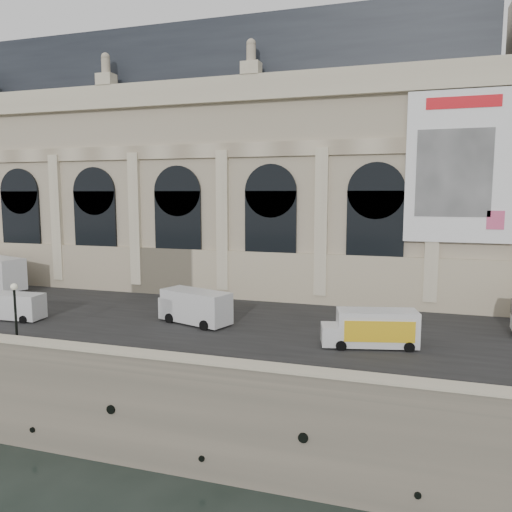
{
  "coord_description": "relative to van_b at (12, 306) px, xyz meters",
  "views": [
    {
      "loc": [
        19.16,
        -25.2,
        16.74
      ],
      "look_at": [
        4.45,
        22.0,
        10.54
      ],
      "focal_mm": 35.0,
      "sensor_mm": 36.0,
      "label": 1
    }
  ],
  "objects": [
    {
      "name": "museum",
      "position": [
        7.26,
        22.42,
        12.55
      ],
      "size": [
        69.0,
        18.7,
        29.1
      ],
      "color": "#B7A68D",
      "rests_on": "quay"
    },
    {
      "name": "quay",
      "position": [
        13.23,
        26.56,
        -4.17
      ],
      "size": [
        160.0,
        70.0,
        6.0
      ],
      "primitive_type": "cube",
      "color": "gray",
      "rests_on": "ground"
    },
    {
      "name": "street",
      "position": [
        13.23,
        5.56,
        -1.14
      ],
      "size": [
        160.0,
        24.0,
        0.06
      ],
      "primitive_type": "cube",
      "color": "#2D2D2D",
      "rests_on": "quay"
    },
    {
      "name": "box_truck",
      "position": [
        30.01,
        1.23,
        0.17
      ],
      "size": [
        6.9,
        3.57,
        2.66
      ],
      "color": "silver",
      "rests_on": "quay"
    },
    {
      "name": "van_c",
      "position": [
        15.3,
        3.5,
        0.25
      ],
      "size": [
        6.68,
        4.21,
        2.79
      ],
      "color": "silver",
      "rests_on": "quay"
    },
    {
      "name": "lamp_right",
      "position": [
        6.12,
        -6.04,
        1.08
      ],
      "size": [
        0.46,
        0.46,
        4.53
      ],
      "color": "black",
      "rests_on": "quay"
    },
    {
      "name": "ground",
      "position": [
        13.23,
        -8.44,
        -7.17
      ],
      "size": [
        260.0,
        260.0,
        0.0
      ],
      "primitive_type": "plane",
      "color": "black",
      "rests_on": "ground"
    },
    {
      "name": "van_b",
      "position": [
        0.0,
        0.0,
        0.0
      ],
      "size": [
        5.24,
        2.34,
        2.3
      ],
      "color": "silver",
      "rests_on": "quay"
    },
    {
      "name": "parapet",
      "position": [
        13.23,
        -7.84,
        -0.56
      ],
      "size": [
        160.0,
        1.4,
        1.21
      ],
      "color": "gray",
      "rests_on": "quay"
    }
  ]
}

